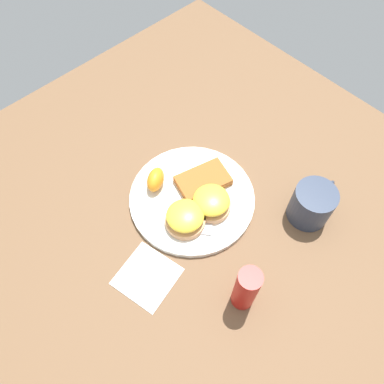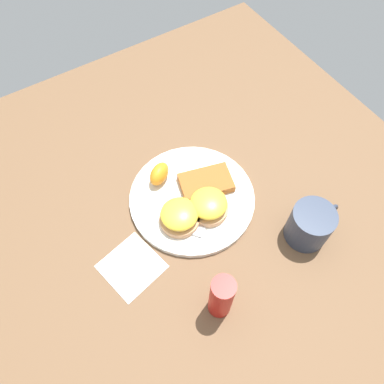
# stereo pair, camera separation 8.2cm
# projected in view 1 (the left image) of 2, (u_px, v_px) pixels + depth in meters

# --- Properties ---
(ground_plane) EXTENTS (1.10, 1.10, 0.00)m
(ground_plane) POSITION_uv_depth(u_px,v_px,m) (192.00, 200.00, 0.86)
(ground_plane) COLOR brown
(plate) EXTENTS (0.28, 0.28, 0.01)m
(plate) POSITION_uv_depth(u_px,v_px,m) (192.00, 198.00, 0.85)
(plate) COLOR silver
(plate) RESTS_ON ground_plane
(sandwich_benedict_left) EXTENTS (0.09, 0.09, 0.05)m
(sandwich_benedict_left) POSITION_uv_depth(u_px,v_px,m) (185.00, 218.00, 0.79)
(sandwich_benedict_left) COLOR tan
(sandwich_benedict_left) RESTS_ON plate
(sandwich_benedict_right) EXTENTS (0.09, 0.09, 0.05)m
(sandwich_benedict_right) POSITION_uv_depth(u_px,v_px,m) (211.00, 202.00, 0.81)
(sandwich_benedict_right) COLOR tan
(sandwich_benedict_right) RESTS_ON plate
(hashbrown_patty) EXTENTS (0.13, 0.10, 0.02)m
(hashbrown_patty) POSITION_uv_depth(u_px,v_px,m) (203.00, 181.00, 0.85)
(hashbrown_patty) COLOR #9D5925
(hashbrown_patty) RESTS_ON plate
(orange_wedge) EXTENTS (0.07, 0.06, 0.04)m
(orange_wedge) POSITION_uv_depth(u_px,v_px,m) (156.00, 180.00, 0.84)
(orange_wedge) COLOR orange
(orange_wedge) RESTS_ON plate
(fork) EXTENTS (0.17, 0.14, 0.00)m
(fork) POSITION_uv_depth(u_px,v_px,m) (210.00, 199.00, 0.84)
(fork) COLOR silver
(fork) RESTS_ON plate
(cup) EXTENTS (0.12, 0.09, 0.09)m
(cup) POSITION_uv_depth(u_px,v_px,m) (312.00, 204.00, 0.80)
(cup) COLOR #2D384C
(cup) RESTS_ON ground_plane
(napkin) EXTENTS (0.13, 0.13, 0.00)m
(napkin) POSITION_uv_depth(u_px,v_px,m) (147.00, 276.00, 0.76)
(napkin) COLOR white
(napkin) RESTS_ON ground_plane
(condiment_bottle) EXTENTS (0.04, 0.04, 0.14)m
(condiment_bottle) POSITION_uv_depth(u_px,v_px,m) (246.00, 289.00, 0.68)
(condiment_bottle) COLOR #B21914
(condiment_bottle) RESTS_ON ground_plane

